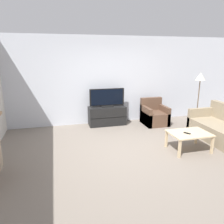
{
  "coord_description": "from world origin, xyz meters",
  "views": [
    {
      "loc": [
        -1.57,
        -4.35,
        2.15
      ],
      "look_at": [
        -0.33,
        0.38,
        0.85
      ],
      "focal_mm": 35.0,
      "sensor_mm": 36.0,
      "label": 1
    }
  ],
  "objects_px": {
    "remote": "(187,133)",
    "floor_lamp": "(200,81)",
    "tv_stand": "(107,116)",
    "coffee_table": "(189,135)",
    "armchair": "(154,116)",
    "tv": "(107,98)"
  },
  "relations": [
    {
      "from": "remote",
      "to": "floor_lamp",
      "type": "distance_m",
      "value": 2.14
    },
    {
      "from": "remote",
      "to": "tv_stand",
      "type": "bearing_deg",
      "value": 87.05
    },
    {
      "from": "coffee_table",
      "to": "remote",
      "type": "xyz_separation_m",
      "value": [
        -0.09,
        -0.04,
        0.06
      ]
    },
    {
      "from": "tv_stand",
      "to": "coffee_table",
      "type": "height_order",
      "value": "tv_stand"
    },
    {
      "from": "coffee_table",
      "to": "tv_stand",
      "type": "bearing_deg",
      "value": 120.53
    },
    {
      "from": "coffee_table",
      "to": "remote",
      "type": "relative_size",
      "value": 5.99
    },
    {
      "from": "armchair",
      "to": "floor_lamp",
      "type": "distance_m",
      "value": 1.68
    },
    {
      "from": "tv_stand",
      "to": "remote",
      "type": "distance_m",
      "value": 2.68
    },
    {
      "from": "tv_stand",
      "to": "coffee_table",
      "type": "bearing_deg",
      "value": -59.47
    },
    {
      "from": "armchair",
      "to": "floor_lamp",
      "type": "relative_size",
      "value": 0.49
    },
    {
      "from": "tv_stand",
      "to": "floor_lamp",
      "type": "height_order",
      "value": "floor_lamp"
    },
    {
      "from": "remote",
      "to": "armchair",
      "type": "bearing_deg",
      "value": 53.6
    },
    {
      "from": "coffee_table",
      "to": "floor_lamp",
      "type": "distance_m",
      "value": 2.09
    },
    {
      "from": "tv_stand",
      "to": "remote",
      "type": "height_order",
      "value": "tv_stand"
    },
    {
      "from": "armchair",
      "to": "floor_lamp",
      "type": "xyz_separation_m",
      "value": [
        1.09,
        -0.61,
        1.12
      ]
    },
    {
      "from": "tv_stand",
      "to": "tv",
      "type": "distance_m",
      "value": 0.55
    },
    {
      "from": "tv_stand",
      "to": "remote",
      "type": "bearing_deg",
      "value": -61.5
    },
    {
      "from": "tv",
      "to": "remote",
      "type": "height_order",
      "value": "tv"
    },
    {
      "from": "armchair",
      "to": "tv_stand",
      "type": "bearing_deg",
      "value": 168.28
    },
    {
      "from": "coffee_table",
      "to": "floor_lamp",
      "type": "height_order",
      "value": "floor_lamp"
    },
    {
      "from": "tv_stand",
      "to": "coffee_table",
      "type": "distance_m",
      "value": 2.69
    },
    {
      "from": "tv",
      "to": "remote",
      "type": "relative_size",
      "value": 7.22
    }
  ]
}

